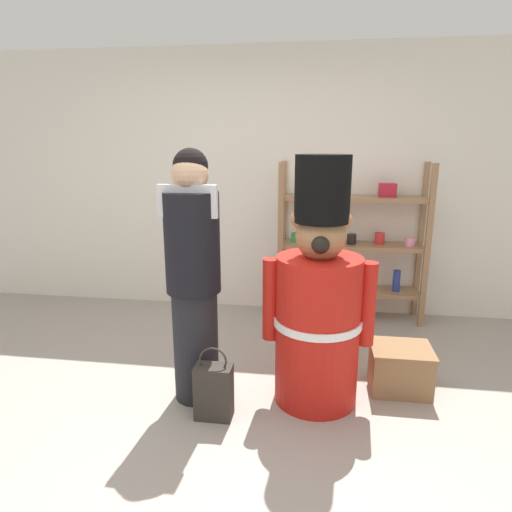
{
  "coord_description": "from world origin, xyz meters",
  "views": [
    {
      "loc": [
        0.57,
        -2.26,
        1.69
      ],
      "look_at": [
        0.18,
        0.41,
        1.0
      ],
      "focal_mm": 30.89,
      "sensor_mm": 36.0,
      "label": 1
    }
  ],
  "objects": [
    {
      "name": "shopping_bag",
      "position": [
        -0.05,
        0.14,
        0.18
      ],
      "size": [
        0.23,
        0.14,
        0.48
      ],
      "color": "#332D28",
      "rests_on": "ground_plane"
    },
    {
      "name": "ground_plane",
      "position": [
        0.0,
        0.0,
        0.0
      ],
      "size": [
        6.4,
        6.4,
        0.0
      ],
      "primitive_type": "plane",
      "color": "#9E9389"
    },
    {
      "name": "teddy_bear_guard",
      "position": [
        0.59,
        0.46,
        0.67
      ],
      "size": [
        0.73,
        0.57,
        1.63
      ],
      "color": "red",
      "rests_on": "ground_plane"
    },
    {
      "name": "merchandise_shelf",
      "position": [
        0.89,
        1.98,
        0.77
      ],
      "size": [
        1.4,
        0.35,
        1.53
      ],
      "color": "#93704C",
      "rests_on": "ground_plane"
    },
    {
      "name": "person_shopper",
      "position": [
        -0.22,
        0.37,
        0.87
      ],
      "size": [
        0.37,
        0.35,
        1.67
      ],
      "color": "black",
      "rests_on": "ground_plane"
    },
    {
      "name": "display_crate",
      "position": [
        1.17,
        0.66,
        0.16
      ],
      "size": [
        0.42,
        0.35,
        0.32
      ],
      "color": "olive",
      "rests_on": "ground_plane"
    },
    {
      "name": "back_wall",
      "position": [
        0.0,
        2.2,
        1.3
      ],
      "size": [
        6.4,
        0.12,
        2.6
      ],
      "primitive_type": "cube",
      "color": "silver",
      "rests_on": "ground_plane"
    }
  ]
}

